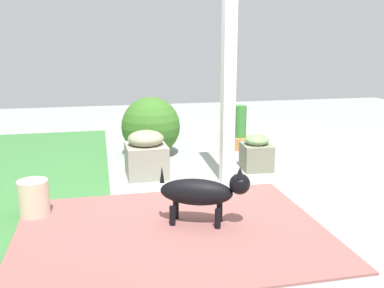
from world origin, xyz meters
TOP-DOWN VIEW (x-y plane):
  - ground_plane at (0.00, 0.00)m, footprint 12.00×12.00m
  - brick_path at (-0.87, 0.56)m, footprint 1.80×2.40m
  - porch_pillar at (0.24, -0.22)m, footprint 0.13×0.13m
  - stone_planter_nearest at (0.61, -0.69)m, footprint 0.40×0.35m
  - stone_planter_mid at (0.62, 0.59)m, footprint 0.48×0.45m
  - round_shrub at (1.51, 0.43)m, footprint 0.76×0.76m
  - terracotta_pot_tall at (1.56, -0.81)m, footprint 0.29×0.29m
  - dog at (-0.79, 0.29)m, footprint 0.41×0.71m
  - ceramic_urn at (-0.31, 1.64)m, footprint 0.25×0.25m

SIDE VIEW (x-z plane):
  - ground_plane at x=0.00m, z-range 0.00..0.00m
  - brick_path at x=-0.87m, z-range 0.00..0.02m
  - ceramic_urn at x=-0.31m, z-range 0.00..0.32m
  - stone_planter_nearest at x=0.61m, z-range -0.01..0.39m
  - terracotta_pot_tall at x=1.56m, z-range -0.09..0.52m
  - stone_planter_mid at x=0.62m, z-range -0.01..0.50m
  - dog at x=-0.79m, z-range 0.04..0.54m
  - round_shrub at x=1.51m, z-range 0.00..0.76m
  - porch_pillar at x=0.24m, z-range 0.00..2.55m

